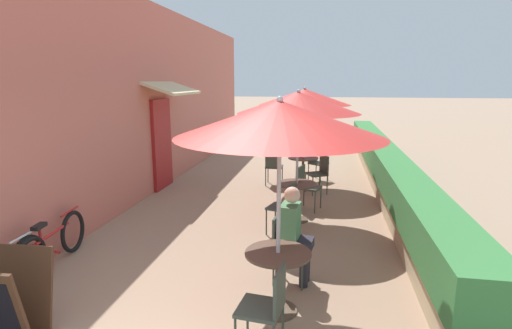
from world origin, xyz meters
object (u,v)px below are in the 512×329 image
(seated_patron_near_right, at_px, (294,231))
(cafe_chair_far_left, at_px, (274,165))
(cafe_chair_near_left, at_px, (268,303))
(patio_umbrella_near, at_px, (280,119))
(patio_umbrella_mid, at_px, (298,103))
(coffee_cup_far, at_px, (301,155))
(cafe_chair_far_right, at_px, (320,171))
(menu_board, at_px, (9,303))
(patio_table_far, at_px, (303,166))
(patio_table_mid, at_px, (296,194))
(cafe_chair_mid_right, at_px, (306,184))
(patio_table_near, at_px, (278,270))
(patio_umbrella_far, at_px, (305,97))
(cafe_chair_mid_left, at_px, (285,204))
(cafe_chair_far_back, at_px, (316,160))
(bicycle_second, at_px, (54,244))
(cafe_chair_near_right, at_px, (285,243))

(seated_patron_near_right, bearing_deg, cafe_chair_far_left, -162.72)
(cafe_chair_near_left, bearing_deg, patio_umbrella_near, 6.22)
(patio_umbrella_mid, relative_size, coffee_cup_far, 26.33)
(cafe_chair_far_right, distance_m, menu_board, 6.55)
(patio_umbrella_near, relative_size, patio_table_far, 3.28)
(coffee_cup_far, bearing_deg, patio_table_mid, -88.20)
(patio_umbrella_near, height_order, patio_umbrella_mid, same)
(patio_umbrella_near, xyz_separation_m, patio_umbrella_mid, (-0.02, 2.99, 0.00))
(cafe_chair_mid_right, xyz_separation_m, cafe_chair_far_right, (0.24, 1.20, 0.00))
(patio_table_near, height_order, cafe_chair_far_right, cafe_chair_far_right)
(cafe_chair_far_left, xyz_separation_m, cafe_chair_far_right, (1.11, -0.51, 0.00))
(patio_umbrella_near, distance_m, patio_umbrella_far, 5.47)
(patio_umbrella_near, relative_size, seated_patron_near_right, 1.90)
(cafe_chair_mid_left, relative_size, cafe_chair_far_back, 1.00)
(patio_table_far, xyz_separation_m, menu_board, (-2.39, -6.49, -0.04))
(seated_patron_near_right, bearing_deg, patio_umbrella_near, -2.89)
(patio_table_mid, height_order, patio_table_far, same)
(cafe_chair_far_right, xyz_separation_m, bicycle_second, (-3.51, -4.33, -0.19))
(patio_umbrella_near, xyz_separation_m, seated_patron_near_right, (0.12, 0.69, -1.45))
(patio_table_far, bearing_deg, cafe_chair_far_right, -54.75)
(cafe_chair_mid_left, distance_m, menu_board, 4.04)
(patio_table_near, height_order, cafe_chair_mid_right, cafe_chair_mid_right)
(patio_umbrella_near, bearing_deg, menu_board, -157.16)
(cafe_chair_mid_left, bearing_deg, seated_patron_near_right, -153.01)
(cafe_chair_mid_left, distance_m, cafe_chair_far_left, 3.16)
(cafe_chair_far_left, bearing_deg, patio_umbrella_far, 6.22)
(cafe_chair_far_left, relative_size, coffee_cup_far, 9.67)
(patio_umbrella_far, height_order, coffee_cup_far, patio_umbrella_far)
(patio_table_far, distance_m, cafe_chair_far_left, 0.71)
(patio_umbrella_near, bearing_deg, cafe_chair_far_left, 97.92)
(seated_patron_near_right, xyz_separation_m, cafe_chair_far_back, (0.13, 5.41, -0.17))
(cafe_chair_mid_right, xyz_separation_m, patio_table_far, (-0.16, 1.78, -0.02))
(patio_umbrella_near, distance_m, patio_table_mid, 3.42)
(cafe_chair_near_right, bearing_deg, patio_table_mid, -172.46)
(patio_table_near, bearing_deg, menu_board, -157.16)
(patio_table_far, relative_size, cafe_chair_far_right, 0.83)
(cafe_chair_near_left, xyz_separation_m, patio_umbrella_far, (-0.04, 6.17, 1.62))
(seated_patron_near_right, height_order, cafe_chair_mid_right, seated_patron_near_right)
(coffee_cup_far, bearing_deg, patio_umbrella_near, -88.95)
(menu_board, bearing_deg, patio_table_mid, 55.10)
(patio_table_mid, distance_m, cafe_chair_mid_left, 0.71)
(seated_patron_near_right, relative_size, patio_table_mid, 1.73)
(patio_table_near, relative_size, seated_patron_near_right, 0.58)
(patio_table_near, xyz_separation_m, coffee_cup_far, (-0.10, 5.58, 0.26))
(patio_table_near, relative_size, cafe_chair_near_right, 0.83)
(cafe_chair_near_left, bearing_deg, cafe_chair_far_right, 3.08)
(patio_table_near, bearing_deg, coffee_cup_far, 91.05)
(patio_table_near, height_order, bicycle_second, bicycle_second)
(cafe_chair_mid_left, xyz_separation_m, patio_table_far, (0.11, 3.16, -0.02))
(cafe_chair_mid_left, relative_size, coffee_cup_far, 9.67)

